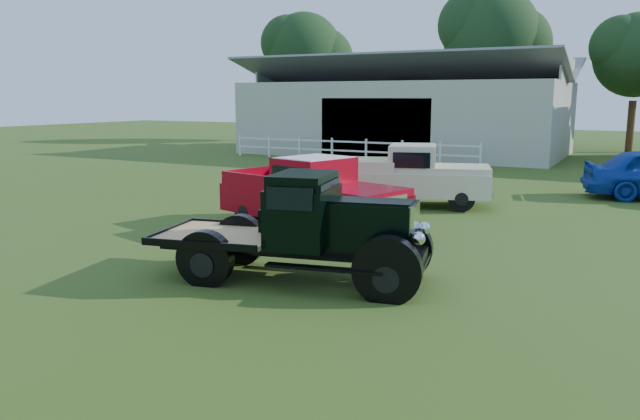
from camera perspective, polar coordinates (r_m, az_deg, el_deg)
The scene contains 9 objects.
ground at distance 12.23m, azimuth -3.48°, elevation -5.66°, with size 120.00×120.00×0.00m, color #3E5C22.
shed_left at distance 38.35m, azimuth 7.93°, elevation 9.36°, with size 18.80×10.20×5.60m, color #A1A08C, non-canonical shape.
fence_rail at distance 33.30m, azimuth 2.65°, elevation 5.53°, with size 14.20×0.16×1.20m, color white, non-canonical shape.
tree_a at distance 49.37m, azimuth -1.47°, elevation 12.48°, with size 6.30×6.30×10.50m, color #183213, non-canonical shape.
tree_b at distance 45.24m, azimuth 15.27°, elevation 12.97°, with size 6.90×6.90×11.50m, color #183213, non-canonical shape.
tree_c at distance 43.06m, azimuth 26.84°, elevation 10.72°, with size 5.40×5.40×9.00m, color #183213, non-canonical shape.
vintage_flatbed at distance 11.47m, azimuth -1.99°, elevation -1.56°, with size 5.06×2.00×2.00m, color black, non-canonical shape.
red_pickup at distance 15.73m, azimuth -0.80°, elevation 1.51°, with size 5.23×2.01×1.91m, color maroon, non-canonical shape.
white_pickup at distance 19.66m, azimuth 8.13°, elevation 3.11°, with size 5.09×1.97×1.87m, color beige, non-canonical shape.
Camera 1 is at (6.13, -10.03, 3.35)m, focal length 35.00 mm.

